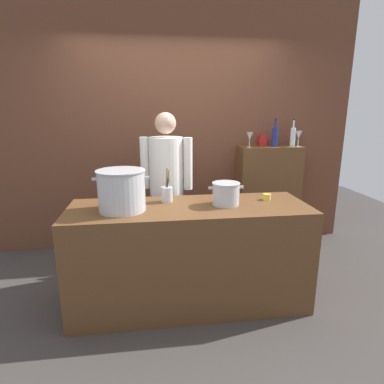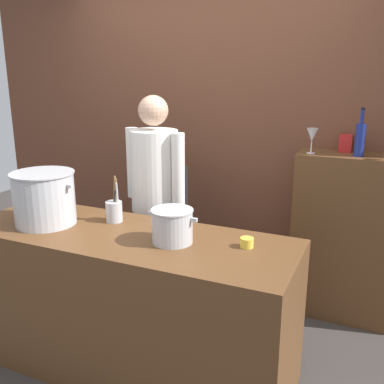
{
  "view_description": "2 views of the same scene",
  "coord_description": "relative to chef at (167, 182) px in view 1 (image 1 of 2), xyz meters",
  "views": [
    {
      "loc": [
        -0.32,
        -2.55,
        1.68
      ],
      "look_at": [
        0.07,
        0.39,
        0.92
      ],
      "focal_mm": 30.0,
      "sensor_mm": 36.0,
      "label": 1
    },
    {
      "loc": [
        1.34,
        -2.04,
        1.83
      ],
      "look_at": [
        0.24,
        0.41,
        1.08
      ],
      "focal_mm": 41.2,
      "sensor_mm": 36.0,
      "label": 2
    }
  ],
  "objects": [
    {
      "name": "chef",
      "position": [
        0.0,
        0.0,
        0.0
      ],
      "size": [
        0.52,
        0.39,
        1.66
      ],
      "rotation": [
        0.0,
        0.0,
        2.9
      ],
      "color": "black",
      "rests_on": "ground_plane"
    },
    {
      "name": "ground_plane",
      "position": [
        0.15,
        -0.65,
        -0.96
      ],
      "size": [
        8.0,
        8.0,
        0.0
      ],
      "primitive_type": "plane",
      "color": "#383330"
    },
    {
      "name": "stockpot_small",
      "position": [
        0.46,
        -0.65,
        0.03
      ],
      "size": [
        0.3,
        0.24,
        0.19
      ],
      "color": "#B7BABF",
      "rests_on": "prep_counter"
    },
    {
      "name": "wine_bottle_cobalt",
      "position": [
        1.32,
        0.49,
        0.41
      ],
      "size": [
        0.07,
        0.07,
        0.33
      ],
      "color": "navy",
      "rests_on": "bar_cabinet"
    },
    {
      "name": "stockpot_large",
      "position": [
        -0.4,
        -0.7,
        0.1
      ],
      "size": [
        0.44,
        0.38,
        0.33
      ],
      "color": "#B7BABF",
      "rests_on": "prep_counter"
    },
    {
      "name": "wine_bottle_clear",
      "position": [
        1.57,
        0.54,
        0.41
      ],
      "size": [
        0.06,
        0.06,
        0.32
      ],
      "color": "silver",
      "rests_on": "bar_cabinet"
    },
    {
      "name": "bar_cabinet",
      "position": [
        1.29,
        0.54,
        -0.34
      ],
      "size": [
        0.76,
        0.32,
        1.25
      ],
      "primitive_type": "cube",
      "color": "brown",
      "rests_on": "ground_plane"
    },
    {
      "name": "utensil_crock",
      "position": [
        -0.03,
        -0.49,
        0.01
      ],
      "size": [
        0.1,
        0.1,
        0.29
      ],
      "color": "#B7BABF",
      "rests_on": "prep_counter"
    },
    {
      "name": "brick_back_panel",
      "position": [
        0.15,
        0.75,
        0.54
      ],
      "size": [
        4.4,
        0.1,
        3.0
      ],
      "primitive_type": "cube",
      "color": "brown",
      "rests_on": "ground_plane"
    },
    {
      "name": "wine_glass_tall",
      "position": [
        1.01,
        0.47,
        0.41
      ],
      "size": [
        0.08,
        0.08,
        0.18
      ],
      "color": "silver",
      "rests_on": "bar_cabinet"
    },
    {
      "name": "spice_tin_red",
      "position": [
        1.22,
        0.63,
        0.35
      ],
      "size": [
        0.09,
        0.09,
        0.13
      ],
      "primitive_type": "cube",
      "color": "red",
      "rests_on": "bar_cabinet"
    },
    {
      "name": "wine_glass_short",
      "position": [
        1.6,
        0.45,
        0.42
      ],
      "size": [
        0.08,
        0.08,
        0.19
      ],
      "color": "silver",
      "rests_on": "bar_cabinet"
    },
    {
      "name": "butter_jar",
      "position": [
        0.86,
        -0.55,
        -0.04
      ],
      "size": [
        0.07,
        0.07,
        0.05
      ],
      "primitive_type": "cylinder",
      "color": "yellow",
      "rests_on": "prep_counter"
    },
    {
      "name": "prep_counter",
      "position": [
        0.15,
        -0.65,
        -0.51
      ],
      "size": [
        2.02,
        0.7,
        0.9
      ],
      "primitive_type": "cube",
      "color": "brown",
      "rests_on": "ground_plane"
    }
  ]
}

